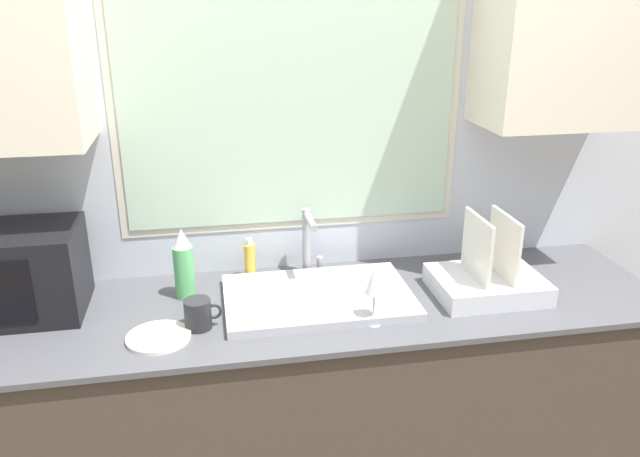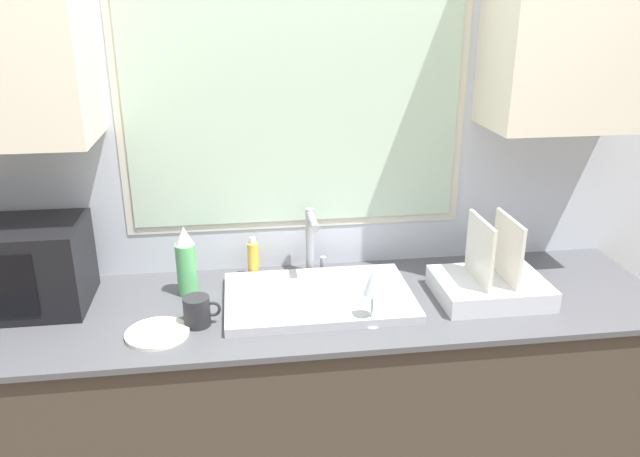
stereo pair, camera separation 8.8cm
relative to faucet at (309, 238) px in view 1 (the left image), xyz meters
The scene contains 11 objects.
countertop 0.66m from the faucet, 101.62° to the right, with size 2.49×0.66×0.94m.
wall_back 0.36m from the faucet, 118.30° to the left, with size 6.00×0.38×2.60m.
sink_basin 0.25m from the faucet, 91.11° to the right, with size 0.64×0.42×0.03m.
faucet is the anchor object (origin of this frame).
microwave 1.02m from the faucet, behind, with size 0.48×0.31×0.29m.
dish_rack 0.65m from the faucet, 24.40° to the right, with size 0.37×0.29×0.29m.
spray_bottle 0.46m from the faucet, 168.13° to the right, with size 0.07×0.07×0.25m.
soap_bottle 0.23m from the faucet, behind, with size 0.04×0.04×0.16m.
mug_near_sink 0.53m from the faucet, 141.33° to the right, with size 0.12×0.08×0.10m.
wine_glass 0.43m from the faucet, 70.87° to the right, with size 0.06×0.06×0.20m.
small_plate 0.66m from the faucet, 144.85° to the right, with size 0.20×0.20×0.01m.
Camera 1 is at (-0.30, -1.57, 1.93)m, focal length 35.00 mm.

